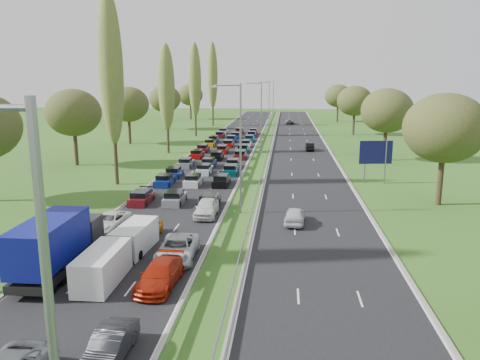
% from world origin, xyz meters
% --- Properties ---
extents(ground, '(260.00, 260.00, 0.00)m').
position_xyz_m(ground, '(4.50, 80.00, 0.00)').
color(ground, '#30551A').
rests_on(ground, ground).
extents(near_carriageway, '(10.50, 215.00, 0.04)m').
position_xyz_m(near_carriageway, '(-2.25, 82.50, 0.00)').
color(near_carriageway, black).
rests_on(near_carriageway, ground).
extents(far_carriageway, '(10.50, 215.00, 0.04)m').
position_xyz_m(far_carriageway, '(11.25, 82.50, 0.00)').
color(far_carriageway, black).
rests_on(far_carriageway, ground).
extents(central_reservation, '(2.36, 215.00, 0.32)m').
position_xyz_m(central_reservation, '(4.50, 82.50, 0.55)').
color(central_reservation, gray).
rests_on(central_reservation, ground).
extents(lamp_columns, '(0.18, 140.18, 12.00)m').
position_xyz_m(lamp_columns, '(4.50, 78.00, 6.00)').
color(lamp_columns, gray).
rests_on(lamp_columns, ground).
extents(poplar_row, '(2.80, 127.80, 22.44)m').
position_xyz_m(poplar_row, '(-11.50, 68.17, 12.39)').
color(poplar_row, '#2D2116').
rests_on(poplar_row, ground).
extents(woodland_left, '(8.00, 166.00, 11.10)m').
position_xyz_m(woodland_left, '(-22.00, 62.63, 7.68)').
color(woodland_left, '#2D2116').
rests_on(woodland_left, ground).
extents(woodland_right, '(8.00, 153.00, 11.10)m').
position_xyz_m(woodland_right, '(24.00, 66.67, 7.68)').
color(woodland_right, '#2D2116').
rests_on(woodland_right, ground).
extents(traffic_queue_fill, '(9.11, 69.11, 0.80)m').
position_xyz_m(traffic_queue_fill, '(-2.24, 77.27, 0.44)').
color(traffic_queue_fill, '#590F14').
rests_on(traffic_queue_fill, ground).
extents(near_car_2, '(2.74, 5.25, 1.41)m').
position_xyz_m(near_car_2, '(-5.90, 36.84, 0.73)').
color(near_car_2, white).
rests_on(near_car_2, near_carriageway).
extents(near_car_3, '(1.93, 4.52, 1.30)m').
position_xyz_m(near_car_3, '(-5.90, 45.67, 0.67)').
color(near_car_3, black).
rests_on(near_car_3, near_carriageway).
extents(near_car_7, '(2.12, 4.91, 1.41)m').
position_xyz_m(near_car_7, '(-2.42, 31.69, 0.72)').
color(near_car_7, '#043348').
rests_on(near_car_7, near_carriageway).
extents(near_car_8, '(1.68, 3.98, 1.34)m').
position_xyz_m(near_car_8, '(-2.07, 35.35, 0.69)').
color(near_car_8, '#BC730C').
rests_on(near_car_8, near_carriageway).
extents(near_car_9, '(1.46, 4.14, 1.36)m').
position_xyz_m(near_car_9, '(1.00, 18.89, 0.70)').
color(near_car_9, black).
rests_on(near_car_9, near_carriageway).
extents(near_car_10, '(2.72, 5.55, 1.52)m').
position_xyz_m(near_car_10, '(1.23, 31.00, 0.78)').
color(near_car_10, silver).
rests_on(near_car_10, near_carriageway).
extents(near_car_11, '(2.27, 5.14, 1.47)m').
position_xyz_m(near_car_11, '(1.21, 26.55, 0.75)').
color(near_car_11, '#9E1D09').
rests_on(near_car_11, near_carriageway).
extents(near_car_12, '(1.94, 4.73, 1.60)m').
position_xyz_m(near_car_12, '(1.49, 41.63, 0.82)').
color(near_car_12, silver).
rests_on(near_car_12, near_carriageway).
extents(far_car_0, '(2.02, 4.34, 1.44)m').
position_xyz_m(far_car_0, '(9.52, 40.17, 0.74)').
color(far_car_0, silver).
rests_on(far_car_0, far_carriageway).
extents(far_car_1, '(1.50, 4.08, 1.33)m').
position_xyz_m(far_car_1, '(12.88, 84.36, 0.69)').
color(far_car_1, black).
rests_on(far_car_1, far_carriageway).
extents(far_car_2, '(2.42, 5.07, 1.40)m').
position_xyz_m(far_car_2, '(9.62, 136.23, 0.72)').
color(far_car_2, slate).
rests_on(far_car_2, far_carriageway).
extents(blue_lorry, '(2.51, 9.04, 3.82)m').
position_xyz_m(blue_lorry, '(-5.87, 27.97, 1.98)').
color(blue_lorry, black).
rests_on(blue_lorry, near_carriageway).
extents(white_van_front, '(2.06, 5.25, 2.11)m').
position_xyz_m(white_van_front, '(-2.41, 26.91, 1.08)').
color(white_van_front, silver).
rests_on(white_van_front, near_carriageway).
extents(white_van_rear, '(1.97, 5.02, 2.02)m').
position_xyz_m(white_van_rear, '(-2.18, 32.40, 1.04)').
color(white_van_rear, white).
rests_on(white_van_rear, near_carriageway).
extents(direction_sign, '(3.97, 0.67, 5.20)m').
position_xyz_m(direction_sign, '(19.40, 57.56, 3.57)').
color(direction_sign, gray).
rests_on(direction_sign, ground).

